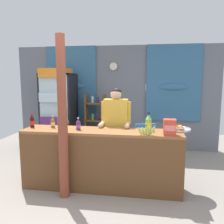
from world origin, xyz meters
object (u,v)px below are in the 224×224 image
at_px(soda_bottle_iced_tea, 53,122).
at_px(drink_fridge, 58,107).
at_px(shopkeeper, 116,122).
at_px(pastry_tray, 177,129).
at_px(soda_bottle_grape_soda, 78,125).
at_px(snack_box_crackers, 170,127).
at_px(soda_bottle_lime_soda, 149,123).
at_px(timber_post, 63,122).
at_px(banana_bunch, 147,131).
at_px(plastic_lawn_chair, 143,140).
at_px(stall_counter, 100,155).
at_px(bottle_shelf_rack, 95,122).
at_px(soda_bottle_cola, 32,121).

bearing_deg(soda_bottle_iced_tea, drink_fridge, 108.46).
bearing_deg(shopkeeper, pastry_tray, -12.62).
distance_m(soda_bottle_grape_soda, snack_box_crackers, 1.41).
relative_size(soda_bottle_lime_soda, soda_bottle_iced_tea, 1.41).
height_order(timber_post, banana_bunch, timber_post).
xyz_separation_m(plastic_lawn_chair, shopkeeper, (-0.47, -0.82, 0.51)).
xyz_separation_m(shopkeeper, soda_bottle_iced_tea, (-1.01, -0.36, 0.04)).
bearing_deg(banana_bunch, plastic_lawn_chair, 92.84).
bearing_deg(stall_counter, pastry_tray, 14.50).
bearing_deg(shopkeeper, bottle_shelf_rack, 115.47).
distance_m(stall_counter, banana_bunch, 0.85).
bearing_deg(soda_bottle_iced_tea, stall_counter, -11.79).
xyz_separation_m(soda_bottle_cola, soda_bottle_iced_tea, (0.35, 0.04, -0.02)).
height_order(drink_fridge, soda_bottle_lime_soda, drink_fridge).
relative_size(bottle_shelf_rack, plastic_lawn_chair, 1.60).
relative_size(shopkeeper, pastry_tray, 3.75).
bearing_deg(pastry_tray, snack_box_crackers, -112.03).
bearing_deg(plastic_lawn_chair, banana_bunch, -87.16).
bearing_deg(soda_bottle_grape_soda, banana_bunch, -9.17).
xyz_separation_m(stall_counter, soda_bottle_grape_soda, (-0.37, 0.07, 0.47)).
height_order(timber_post, shopkeeper, timber_post).
distance_m(soda_bottle_lime_soda, soda_bottle_cola, 1.92).
relative_size(soda_bottle_cola, pastry_tray, 0.58).
bearing_deg(drink_fridge, pastry_tray, -29.97).
bearing_deg(pastry_tray, shopkeeper, 167.38).
bearing_deg(plastic_lawn_chair, shopkeeper, -119.71).
bearing_deg(snack_box_crackers, stall_counter, 176.88).
bearing_deg(banana_bunch, stall_counter, 171.69).
bearing_deg(soda_bottle_grape_soda, drink_fridge, 120.48).
xyz_separation_m(pastry_tray, banana_bunch, (-0.47, -0.41, 0.04)).
bearing_deg(snack_box_crackers, banana_bunch, -171.67).
height_order(soda_bottle_cola, soda_bottle_iced_tea, soda_bottle_cola).
xyz_separation_m(bottle_shelf_rack, pastry_tray, (1.72, -1.71, 0.27)).
bearing_deg(shopkeeper, soda_bottle_iced_tea, -160.43).
distance_m(drink_fridge, pastry_tray, 2.95).
relative_size(plastic_lawn_chair, soda_bottle_grape_soda, 4.30).
height_order(stall_counter, plastic_lawn_chair, stall_counter).
bearing_deg(snack_box_crackers, soda_bottle_lime_soda, 139.79).
relative_size(stall_counter, shopkeeper, 1.58).
height_order(soda_bottle_cola, banana_bunch, soda_bottle_cola).
xyz_separation_m(stall_counter, pastry_tray, (1.18, 0.31, 0.40)).
bearing_deg(bottle_shelf_rack, soda_bottle_lime_soda, -55.08).
height_order(plastic_lawn_chair, soda_bottle_lime_soda, soda_bottle_lime_soda).
height_order(shopkeeper, soda_bottle_lime_soda, shopkeeper).
xyz_separation_m(soda_bottle_grape_soda, soda_bottle_iced_tea, (-0.47, 0.10, 0.00)).
relative_size(bottle_shelf_rack, soda_bottle_lime_soda, 4.76).
bearing_deg(soda_bottle_cola, soda_bottle_grape_soda, -4.48).
bearing_deg(pastry_tray, plastic_lawn_chair, 117.42).
xyz_separation_m(timber_post, snack_box_crackers, (1.53, 0.22, -0.07)).
distance_m(bottle_shelf_rack, shopkeeper, 1.67).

